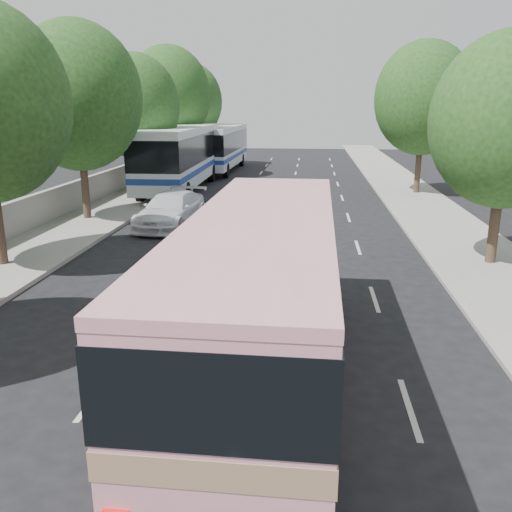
# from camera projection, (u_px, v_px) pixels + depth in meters

# --- Properties ---
(ground) EXTENTS (120.00, 120.00, 0.00)m
(ground) POSITION_uv_depth(u_px,v_px,m) (210.00, 352.00, 12.57)
(ground) COLOR black
(ground) RESTS_ON ground
(sidewalk_left) EXTENTS (4.00, 90.00, 0.15)m
(sidewalk_left) POSITION_uv_depth(u_px,v_px,m) (131.00, 199.00, 32.52)
(sidewalk_left) COLOR #9E998E
(sidewalk_left) RESTS_ON ground
(sidewalk_right) EXTENTS (4.00, 90.00, 0.12)m
(sidewalk_right) POSITION_uv_depth(u_px,v_px,m) (420.00, 204.00, 30.90)
(sidewalk_right) COLOR #9E998E
(sidewalk_right) RESTS_ON ground
(low_wall) EXTENTS (0.30, 90.00, 1.50)m
(low_wall) POSITION_uv_depth(u_px,v_px,m) (101.00, 185.00, 32.47)
(low_wall) COLOR #9E998E
(low_wall) RESTS_ON sidewalk_left
(tree_left_c) EXTENTS (6.00, 6.00, 9.35)m
(tree_left_c) POSITION_uv_depth(u_px,v_px,m) (78.00, 91.00, 25.10)
(tree_left_c) COLOR #38281E
(tree_left_c) RESTS_ON ground
(tree_left_d) EXTENTS (5.52, 5.52, 8.60)m
(tree_left_d) POSITION_uv_depth(u_px,v_px,m) (135.00, 103.00, 32.88)
(tree_left_d) COLOR #38281E
(tree_left_d) RESTS_ON ground
(tree_left_e) EXTENTS (6.30, 6.30, 9.82)m
(tree_left_e) POSITION_uv_depth(u_px,v_px,m) (169.00, 92.00, 40.32)
(tree_left_e) COLOR #38281E
(tree_left_e) RESTS_ON ground
(tree_left_f) EXTENTS (5.88, 5.88, 9.16)m
(tree_left_f) POSITION_uv_depth(u_px,v_px,m) (190.00, 99.00, 48.12)
(tree_left_f) COLOR #38281E
(tree_left_f) RESTS_ON ground
(tree_right_near) EXTENTS (5.10, 5.10, 7.95)m
(tree_right_near) POSITION_uv_depth(u_px,v_px,m) (511.00, 115.00, 17.93)
(tree_right_near) COLOR #38281E
(tree_right_near) RESTS_ON ground
(tree_right_far) EXTENTS (6.00, 6.00, 9.35)m
(tree_right_far) POSITION_uv_depth(u_px,v_px,m) (425.00, 94.00, 32.98)
(tree_right_far) COLOR #38281E
(tree_right_far) RESTS_ON ground
(pink_bus) EXTENTS (2.94, 10.92, 3.47)m
(pink_bus) POSITION_uv_depth(u_px,v_px,m) (262.00, 279.00, 10.91)
(pink_bus) COLOR pink
(pink_bus) RESTS_ON ground
(pink_taxi) EXTENTS (2.00, 4.18, 1.38)m
(pink_taxi) POSITION_uv_depth(u_px,v_px,m) (175.00, 282.00, 15.41)
(pink_taxi) COLOR #D5124E
(pink_taxi) RESTS_ON ground
(white_pickup) EXTENTS (2.79, 5.65, 1.58)m
(white_pickup) POSITION_uv_depth(u_px,v_px,m) (171.00, 210.00, 25.33)
(white_pickup) COLOR white
(white_pickup) RESTS_ON ground
(tour_coach_front) EXTENTS (3.17, 13.87, 4.14)m
(tour_coach_front) POSITION_uv_depth(u_px,v_px,m) (180.00, 153.00, 35.42)
(tour_coach_front) COLOR white
(tour_coach_front) RESTS_ON ground
(tour_coach_rear) EXTENTS (2.96, 12.67, 3.78)m
(tour_coach_rear) POSITION_uv_depth(u_px,v_px,m) (221.00, 144.00, 45.95)
(tour_coach_rear) COLOR white
(tour_coach_rear) RESTS_ON ground
(taxi_roof_sign) EXTENTS (0.56, 0.23, 0.18)m
(taxi_roof_sign) POSITION_uv_depth(u_px,v_px,m) (174.00, 255.00, 15.20)
(taxi_roof_sign) COLOR silver
(taxi_roof_sign) RESTS_ON pink_taxi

